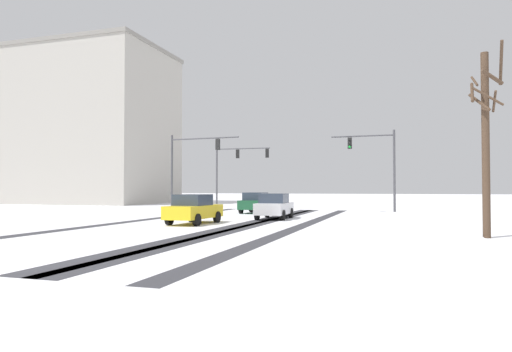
# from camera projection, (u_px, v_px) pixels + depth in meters

# --- Properties ---
(ground_plane) EXTENTS (300.00, 300.00, 0.00)m
(ground_plane) POSITION_uv_depth(u_px,v_px,m) (15.00, 264.00, 11.84)
(ground_plane) COLOR white
(wheel_track_left_lane) EXTENTS (0.78, 32.52, 0.01)m
(wheel_track_left_lane) POSITION_uv_depth(u_px,v_px,m) (306.00, 225.00, 24.51)
(wheel_track_left_lane) COLOR #38383D
(wheel_track_left_lane) RESTS_ON ground
(wheel_track_right_lane) EXTENTS (1.00, 32.52, 0.01)m
(wheel_track_right_lane) POSITION_uv_depth(u_px,v_px,m) (260.00, 223.00, 25.28)
(wheel_track_right_lane) COLOR #38383D
(wheel_track_right_lane) RESTS_ON ground
(wheel_track_center) EXTENTS (1.17, 32.52, 0.01)m
(wheel_track_center) POSITION_uv_depth(u_px,v_px,m) (250.00, 223.00, 25.47)
(wheel_track_center) COLOR #38383D
(wheel_track_center) RESTS_ON ground
(wheel_track_oncoming) EXTENTS (0.91, 32.52, 0.01)m
(wheel_track_oncoming) POSITION_uv_depth(u_px,v_px,m) (139.00, 220.00, 27.60)
(wheel_track_oncoming) COLOR #38383D
(wheel_track_oncoming) RESTS_ON ground
(sidewalk_kerb_right) EXTENTS (4.00, 32.52, 0.12)m
(sidewalk_kerb_right) POSITION_uv_depth(u_px,v_px,m) (422.00, 229.00, 21.35)
(sidewalk_kerb_right) COLOR white
(sidewalk_kerb_right) RESTS_ON ground
(traffic_signal_near_right) EXTENTS (4.95, 0.38, 6.50)m
(traffic_signal_near_right) POSITION_uv_depth(u_px,v_px,m) (377.00, 158.00, 35.87)
(traffic_signal_near_right) COLOR #47474C
(traffic_signal_near_right) RESTS_ON ground
(traffic_signal_far_left) EXTENTS (5.93, 0.48, 6.50)m
(traffic_signal_far_left) POSITION_uv_depth(u_px,v_px,m) (235.00, 163.00, 48.04)
(traffic_signal_far_left) COLOR #47474C
(traffic_signal_far_left) RESTS_ON ground
(traffic_signal_near_left) EXTENTS (6.28, 0.52, 6.50)m
(traffic_signal_near_left) POSITION_uv_depth(u_px,v_px,m) (190.00, 159.00, 38.45)
(traffic_signal_near_left) COLOR #47474C
(traffic_signal_near_left) RESTS_ON ground
(car_dark_green_lead) EXTENTS (1.85, 4.11, 1.62)m
(car_dark_green_lead) POSITION_uv_depth(u_px,v_px,m) (256.00, 203.00, 36.15)
(car_dark_green_lead) COLOR #194C2D
(car_dark_green_lead) RESTS_ON ground
(car_white_second) EXTENTS (1.95, 4.16, 1.62)m
(car_white_second) POSITION_uv_depth(u_px,v_px,m) (274.00, 206.00, 29.11)
(car_white_second) COLOR silver
(car_white_second) RESTS_ON ground
(car_yellow_cab_third) EXTENTS (1.93, 4.15, 1.62)m
(car_yellow_cab_third) POSITION_uv_depth(u_px,v_px,m) (194.00, 209.00, 25.07)
(car_yellow_cab_third) COLOR yellow
(car_yellow_cab_third) RESTS_ON ground
(bare_tree_sidewalk_near) EXTENTS (1.35, 1.26, 7.64)m
(bare_tree_sidewalk_near) POSITION_uv_depth(u_px,v_px,m) (486.00, 136.00, 18.06)
(bare_tree_sidewalk_near) COLOR #4C3828
(bare_tree_sidewalk_near) RESTS_ON ground
(office_building_far_left_block) EXTENTS (20.63, 14.32, 19.96)m
(office_building_far_left_block) POSITION_uv_depth(u_px,v_px,m) (88.00, 127.00, 60.45)
(office_building_far_left_block) COLOR #B2ADA3
(office_building_far_left_block) RESTS_ON ground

